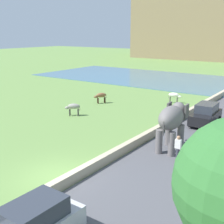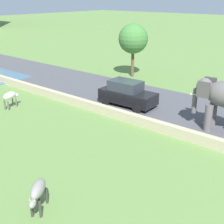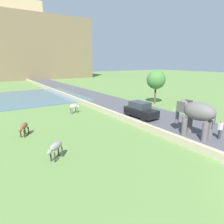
% 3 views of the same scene
% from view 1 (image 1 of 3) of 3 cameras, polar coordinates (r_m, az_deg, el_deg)
% --- Properties ---
extents(ground_plane, '(220.00, 220.00, 0.00)m').
position_cam_1_polar(ground_plane, '(16.89, -10.63, -11.87)').
color(ground_plane, '#608442').
extents(barrier_wall, '(0.40, 110.00, 0.58)m').
position_cam_1_polar(barrier_wall, '(30.84, 15.69, 0.75)').
color(barrier_wall, tan).
rests_on(barrier_wall, ground).
extents(lake, '(36.00, 18.00, 0.08)m').
position_cam_1_polar(lake, '(51.87, 6.09, 6.51)').
color(lake, '#426B84').
rests_on(lake, ground).
extents(elephant, '(1.64, 3.53, 2.99)m').
position_cam_1_polar(elephant, '(19.86, 11.26, -1.47)').
color(elephant, '#605B5B').
rests_on(elephant, ground).
extents(person_beside_elephant, '(0.36, 0.22, 1.63)m').
position_cam_1_polar(person_beside_elephant, '(18.46, 12.32, -6.61)').
color(person_beside_elephant, '#33333D').
rests_on(person_beside_elephant, ground).
extents(car_black, '(1.93, 4.07, 1.80)m').
position_cam_1_polar(car_black, '(26.22, 17.24, -0.45)').
color(car_black, black).
rests_on(car_black, ground).
extents(cow_brown, '(1.07, 1.33, 1.15)m').
position_cam_1_polar(cow_brown, '(32.74, -2.12, 3.08)').
color(cow_brown, brown).
rests_on(cow_brown, ground).
extents(cow_white, '(1.42, 0.70, 1.15)m').
position_cam_1_polar(cow_white, '(33.49, 11.63, 3.05)').
color(cow_white, silver).
rests_on(cow_white, ground).
extents(cow_grey, '(1.33, 1.07, 1.15)m').
position_cam_1_polar(cow_grey, '(28.05, -7.31, 0.96)').
color(cow_grey, gray).
rests_on(cow_grey, ground).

